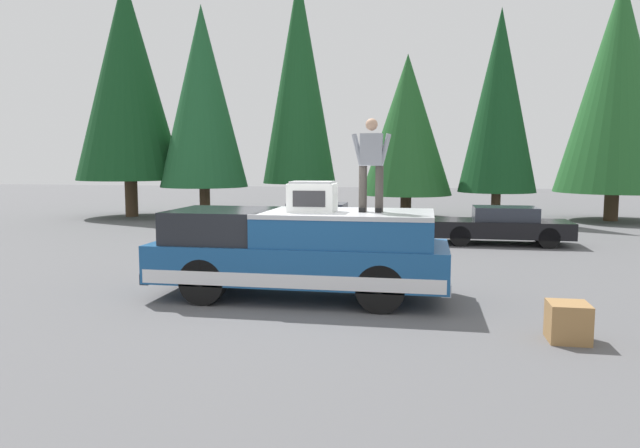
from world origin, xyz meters
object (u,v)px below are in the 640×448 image
parked_car_black (502,225)px  wooden_crate (568,322)px  compressor_unit (312,197)px  pickup_truck (300,252)px  parked_car_navy (315,220)px  person_on_truck_bed (371,162)px

parked_car_black → wooden_crate: parked_car_black is taller
compressor_unit → parked_car_black: compressor_unit is taller
parked_car_black → pickup_truck: bearing=149.8°
pickup_truck → parked_car_navy: 8.56m
person_on_truck_bed → parked_car_navy: size_ratio=0.41×
person_on_truck_bed → wooden_crate: size_ratio=3.02×
pickup_truck → parked_car_navy: size_ratio=1.35×
parked_car_black → parked_car_navy: (0.46, 5.98, 0.00)m
pickup_truck → parked_car_black: (7.98, -4.65, -0.29)m
parked_car_navy → parked_car_black: bearing=-94.4°
person_on_truck_bed → wooden_crate: (-1.95, -3.03, -2.27)m
compressor_unit → wooden_crate: bearing=-113.2°
parked_car_black → parked_car_navy: size_ratio=1.00×
person_on_truck_bed → parked_car_navy: 9.07m
person_on_truck_bed → compressor_unit: bearing=100.6°
parked_car_navy → wooden_crate: 11.85m
person_on_truck_bed → wooden_crate: 4.26m
compressor_unit → wooden_crate: 4.74m
person_on_truck_bed → parked_car_black: size_ratio=0.41×
pickup_truck → person_on_truck_bed: person_on_truck_bed is taller
person_on_truck_bed → parked_car_black: 8.87m
person_on_truck_bed → parked_car_navy: (8.45, 2.66, -1.97)m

